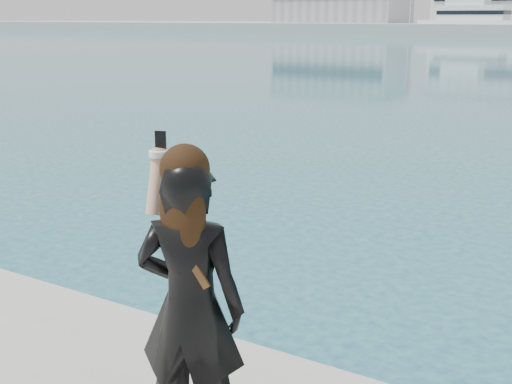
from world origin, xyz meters
TOP-DOWN VIEW (x-y plane):
  - motor_yacht at (-24.14, 114.34)m, footprint 20.53×7.43m
  - woman at (0.13, -0.18)m, footprint 0.70×0.55m

SIDE VIEW (x-z plane):
  - woman at x=0.13m, z-range 0.81..2.61m
  - motor_yacht at x=-24.14m, z-range -2.05..7.32m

